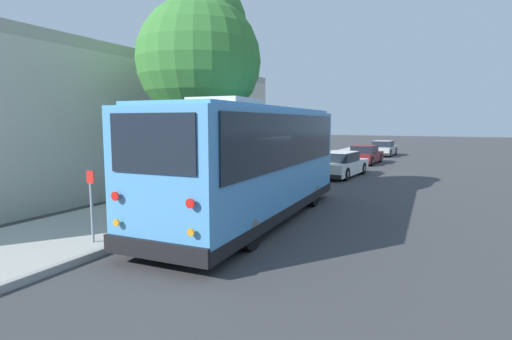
# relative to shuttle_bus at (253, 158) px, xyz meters

# --- Properties ---
(ground_plane) EXTENTS (160.00, 160.00, 0.00)m
(ground_plane) POSITION_rel_shuttle_bus_xyz_m (-1.49, -0.10, -1.84)
(ground_plane) COLOR #3D3D3F
(sidewalk_slab) EXTENTS (80.00, 3.57, 0.15)m
(sidewalk_slab) POSITION_rel_shuttle_bus_xyz_m (-1.49, 3.37, -1.76)
(sidewalk_slab) COLOR #B2AFA8
(sidewalk_slab) RESTS_ON ground
(curb_strip) EXTENTS (80.00, 0.14, 0.15)m
(curb_strip) POSITION_rel_shuttle_bus_xyz_m (-1.49, 1.51, -1.76)
(curb_strip) COLOR #9D9A94
(curb_strip) RESTS_ON ground
(shuttle_bus) EXTENTS (9.32, 3.03, 3.44)m
(shuttle_bus) POSITION_rel_shuttle_bus_xyz_m (0.00, 0.00, 0.00)
(shuttle_bus) COLOR #4C93D1
(shuttle_bus) RESTS_ON ground
(parked_sedan_white) EXTENTS (4.77, 2.06, 1.32)m
(parked_sedan_white) POSITION_rel_shuttle_bus_xyz_m (10.57, 0.21, -1.23)
(parked_sedan_white) COLOR silver
(parked_sedan_white) RESTS_ON ground
(parked_sedan_maroon) EXTENTS (4.45, 1.88, 1.27)m
(parked_sedan_maroon) POSITION_rel_shuttle_bus_xyz_m (17.93, 0.43, -1.25)
(parked_sedan_maroon) COLOR maroon
(parked_sedan_maroon) RESTS_ON ground
(parked_sedan_silver) EXTENTS (4.38, 1.90, 1.29)m
(parked_sedan_silver) POSITION_rel_shuttle_bus_xyz_m (25.30, 0.37, -1.24)
(parked_sedan_silver) COLOR #A8AAAF
(parked_sedan_silver) RESTS_ON ground
(street_tree) EXTENTS (4.33, 4.33, 7.66)m
(street_tree) POSITION_rel_shuttle_bus_xyz_m (1.80, 2.98, 3.43)
(street_tree) COLOR brown
(street_tree) RESTS_ON sidewalk_slab
(sign_post_near) EXTENTS (0.06, 0.22, 1.63)m
(sign_post_near) POSITION_rel_shuttle_bus_xyz_m (-4.00, 2.03, -0.85)
(sign_post_near) COLOR gray
(sign_post_near) RESTS_ON sidewalk_slab
(sign_post_far) EXTENTS (0.06, 0.06, 1.33)m
(sign_post_far) POSITION_rel_shuttle_bus_xyz_m (-2.36, 2.03, -1.03)
(sign_post_far) COLOR gray
(sign_post_far) RESTS_ON sidewalk_slab
(fire_hydrant) EXTENTS (0.22, 0.22, 0.81)m
(fire_hydrant) POSITION_rel_shuttle_bus_xyz_m (7.04, 1.98, -1.29)
(fire_hydrant) COLOR gold
(fire_hydrant) RESTS_ON sidewalk_slab
(building_backdrop) EXTENTS (22.26, 6.79, 5.70)m
(building_backdrop) POSITION_rel_shuttle_bus_xyz_m (2.57, 9.48, 0.82)
(building_backdrop) COLOR beige
(building_backdrop) RESTS_ON ground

